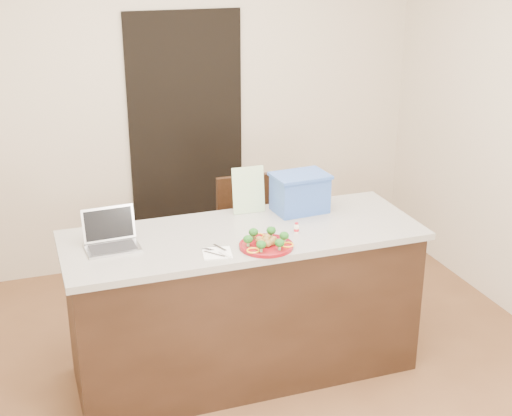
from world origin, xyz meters
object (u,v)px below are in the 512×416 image
object	(u,v)px
laptop	(111,236)
chair	(252,237)
napkin	(217,253)
island	(244,303)
blue_box	(300,193)
yogurt_bottle	(296,229)
plate	(266,245)

from	to	relation	value
laptop	chair	size ratio (longest dim) A/B	0.31
napkin	laptop	xyz separation A→B (m)	(-0.52, 0.29, 0.05)
island	chair	world-z (taller)	chair
blue_box	chair	bearing A→B (deg)	100.28
napkin	chair	distance (m)	1.15
yogurt_bottle	island	bearing A→B (deg)	158.18
island	chair	size ratio (longest dim) A/B	2.12
napkin	island	bearing A→B (deg)	46.05
island	blue_box	bearing A→B (deg)	25.37
island	yogurt_bottle	world-z (taller)	yogurt_bottle
laptop	blue_box	world-z (taller)	blue_box
plate	blue_box	world-z (taller)	blue_box
napkin	laptop	size ratio (longest dim) A/B	0.51
yogurt_bottle	laptop	size ratio (longest dim) A/B	0.21
laptop	island	bearing A→B (deg)	-7.55
napkin	laptop	world-z (taller)	laptop
island	plate	world-z (taller)	plate
plate	island	bearing A→B (deg)	101.73
island	yogurt_bottle	size ratio (longest dim) A/B	32.47
island	plate	distance (m)	0.53
yogurt_bottle	chair	xyz separation A→B (m)	(0.01, 0.84, -0.39)
island	blue_box	size ratio (longest dim) A/B	5.88
yogurt_bottle	blue_box	world-z (taller)	blue_box
island	napkin	size ratio (longest dim) A/B	13.54
chair	plate	bearing A→B (deg)	-103.54
yogurt_bottle	blue_box	xyz separation A→B (m)	(0.15, 0.32, 0.09)
island	laptop	bearing A→B (deg)	175.49
napkin	plate	bearing A→B (deg)	-1.67
plate	chair	world-z (taller)	chair
plate	yogurt_bottle	xyz separation A→B (m)	(0.23, 0.13, 0.01)
laptop	chair	world-z (taller)	laptop
plate	yogurt_bottle	bearing A→B (deg)	29.38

